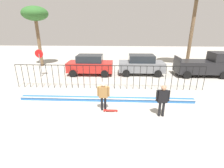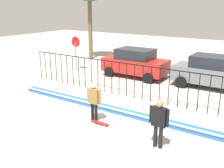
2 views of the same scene
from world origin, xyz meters
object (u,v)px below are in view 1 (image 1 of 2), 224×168
(skateboarder, at_px, (103,94))
(stop_sign, at_px, (40,59))
(parked_car_red, at_px, (90,65))
(camera_operator, at_px, (163,98))
(parked_car_gray, at_px, (141,64))
(skateboard, at_px, (111,110))
(pickup_truck, at_px, (204,65))
(palm_tree_short, at_px, (35,15))

(skateboarder, height_order, stop_sign, stop_sign)
(parked_car_red, bearing_deg, camera_operator, -55.27)
(parked_car_gray, bearing_deg, skateboard, -108.23)
(parked_car_gray, xyz_separation_m, pickup_truck, (5.81, -0.30, 0.06))
(skateboarder, relative_size, pickup_truck, 0.36)
(camera_operator, bearing_deg, palm_tree_short, 15.88)
(skateboard, bearing_deg, parked_car_gray, 92.62)
(camera_operator, height_order, parked_car_red, parked_car_red)
(skateboarder, bearing_deg, pickup_truck, 9.82)
(stop_sign, bearing_deg, parked_car_red, 10.22)
(parked_car_gray, height_order, pickup_truck, pickup_truck)
(parked_car_red, distance_m, stop_sign, 4.61)
(skateboarder, xyz_separation_m, parked_car_gray, (2.96, 7.42, -0.04))
(skateboarder, bearing_deg, palm_tree_short, 99.12)
(camera_operator, xyz_separation_m, parked_car_gray, (-0.14, 7.93, -0.06))
(skateboard, xyz_separation_m, parked_car_red, (-2.35, 7.30, 0.91))
(pickup_truck, xyz_separation_m, palm_tree_short, (-17.05, 3.33, 4.53))
(skateboard, height_order, pickup_truck, pickup_truck)
(skateboarder, bearing_deg, skateboard, -49.69)
(parked_car_red, bearing_deg, skateboarder, -73.38)
(palm_tree_short, bearing_deg, camera_operator, -43.93)
(stop_sign, relative_size, palm_tree_short, 0.38)
(skateboarder, distance_m, stop_sign, 9.06)
(skateboarder, xyz_separation_m, skateboard, (0.40, -0.15, -0.95))
(skateboarder, relative_size, skateboard, 2.11)
(parked_car_red, bearing_deg, skateboard, -70.79)
(parked_car_red, height_order, parked_car_gray, same)
(skateboard, relative_size, parked_car_gray, 0.19)
(parked_car_red, bearing_deg, palm_tree_short, 153.77)
(pickup_truck, bearing_deg, palm_tree_short, 173.71)
(camera_operator, xyz_separation_m, parked_car_red, (-5.05, 7.66, -0.06))
(skateboarder, distance_m, parked_car_gray, 7.99)
(skateboard, height_order, parked_car_gray, parked_car_gray)
(parked_car_red, height_order, pickup_truck, pickup_truck)
(parked_car_red, xyz_separation_m, stop_sign, (-4.49, -0.81, 0.64))
(skateboarder, xyz_separation_m, pickup_truck, (8.77, 7.12, 0.03))
(skateboarder, xyz_separation_m, parked_car_red, (-1.95, 7.15, -0.04))
(camera_operator, distance_m, parked_car_gray, 7.93)
(skateboard, bearing_deg, stop_sign, 157.81)
(camera_operator, relative_size, parked_car_red, 0.40)
(pickup_truck, distance_m, stop_sign, 15.24)
(camera_operator, relative_size, pickup_truck, 0.37)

